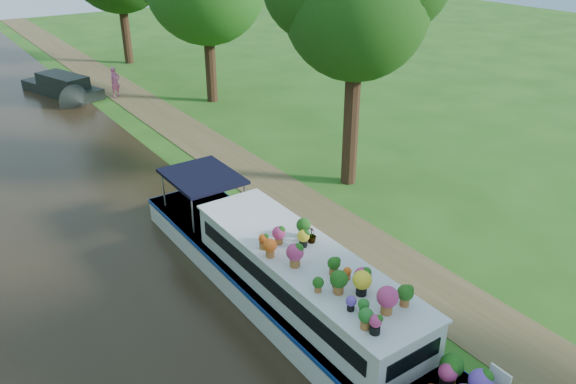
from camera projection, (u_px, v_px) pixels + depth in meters
The scene contains 7 objects.
ground at pixel (315, 248), 16.65m from camera, with size 100.00×100.00×0.00m, color #215114.
canal_water at pixel (118, 322), 13.58m from camera, with size 10.00×100.00×0.02m, color black.
towpath at pixel (346, 235), 17.26m from camera, with size 2.20×100.00×0.03m, color brown.
plant_boat at pixel (304, 291), 13.28m from camera, with size 2.29×13.52×2.28m.
second_boat at pixel (64, 87), 30.65m from camera, with size 3.29×6.40×1.17m.
pedestrian_pink at pixel (115, 82), 30.26m from camera, with size 0.59×0.39×1.62m, color #CB537C.
verge_plant at pixel (287, 219), 17.72m from camera, with size 0.43×0.37×0.47m, color #25621D.
Camera 1 is at (-8.77, -11.23, 8.81)m, focal length 35.00 mm.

